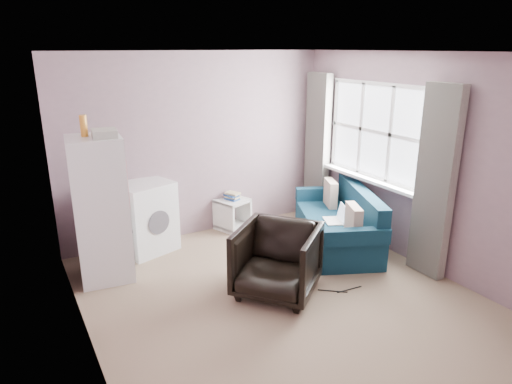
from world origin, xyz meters
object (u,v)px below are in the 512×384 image
(washing_machine, at_px, (144,215))
(sofa, at_px, (340,225))
(fridge, at_px, (101,209))
(armchair, at_px, (277,257))
(side_table, at_px, (232,212))

(washing_machine, bearing_deg, sofa, -43.74)
(fridge, bearing_deg, armchair, -33.57)
(fridge, relative_size, side_table, 3.37)
(armchair, xyz_separation_m, sofa, (1.40, 0.65, -0.13))
(armchair, height_order, sofa, armchair)
(side_table, relative_size, sofa, 0.29)
(sofa, bearing_deg, fridge, -168.32)
(fridge, distance_m, sofa, 3.03)
(fridge, height_order, side_table, fridge)
(washing_machine, height_order, sofa, washing_machine)
(armchair, xyz_separation_m, side_table, (0.41, 1.87, -0.16))
(side_table, distance_m, sofa, 1.58)
(washing_machine, bearing_deg, fridge, -156.62)
(armchair, relative_size, washing_machine, 0.91)
(washing_machine, xyz_separation_m, side_table, (1.31, 0.07, -0.22))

